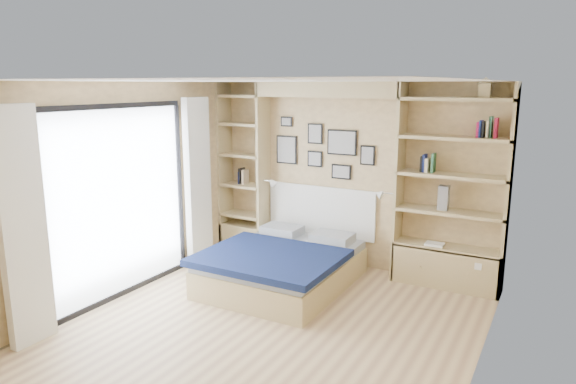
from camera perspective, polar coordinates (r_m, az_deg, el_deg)
The scene contains 8 objects.
ground at distance 5.46m, azimuth -2.33°, elevation -15.03°, with size 4.50×4.50×0.00m, color #CEB280.
room_shell at distance 6.53m, azimuth 1.58°, elevation -0.41°, with size 4.50×4.50×4.50m.
bed at distance 6.47m, azimuth -0.48°, elevation -8.00°, with size 1.62×2.09×1.07m.
photo_gallery at distance 7.09m, azimuth 3.73°, elevation 4.88°, with size 1.48×0.02×0.82m.
reading_lamps at distance 6.91m, azimuth 4.03°, elevation 0.45°, with size 1.92×0.12×0.15m.
shelf_decor at distance 6.44m, azimuth 15.54°, elevation 4.55°, with size 3.51×0.23×2.03m.
deck at distance 7.81m, azimuth -25.83°, elevation -7.78°, with size 3.20×4.00×0.05m, color #716653.
deck_chair at distance 7.19m, azimuth -23.63°, elevation -6.21°, with size 0.58×0.82×0.75m.
Camera 1 is at (2.53, -4.16, 2.47)m, focal length 32.00 mm.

